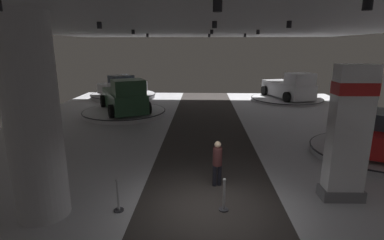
{
  "coord_description": "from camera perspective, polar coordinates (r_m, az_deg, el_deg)",
  "views": [
    {
      "loc": [
        -0.24,
        -7.76,
        4.64
      ],
      "look_at": [
        -0.71,
        5.12,
        1.4
      ],
      "focal_mm": 27.55,
      "sensor_mm": 36.0,
      "label": 1
    }
  ],
  "objects": [
    {
      "name": "column_left",
      "position": [
        8.79,
        -28.42,
        -0.05
      ],
      "size": [
        1.39,
        1.39,
        5.5
      ],
      "color": "silver",
      "rests_on": "ground"
    },
    {
      "name": "stanchion_b",
      "position": [
        9.01,
        -14.1,
        -14.64
      ],
      "size": [
        0.28,
        0.28,
        1.01
      ],
      "color": "#333338",
      "rests_on": "ground"
    },
    {
      "name": "display_car_mid_right",
      "position": [
        14.85,
        32.34,
        -2.03
      ],
      "size": [
        3.63,
        4.55,
        1.71
      ],
      "color": "red",
      "rests_on": "display_platform_mid_right"
    },
    {
      "name": "stanchion_c",
      "position": [
        8.83,
        6.2,
        -14.9
      ],
      "size": [
        0.28,
        0.28,
        1.01
      ],
      "color": "#333338",
      "rests_on": "ground"
    },
    {
      "name": "display_car_deep_left",
      "position": [
        27.93,
        -13.28,
        6.52
      ],
      "size": [
        4.29,
        4.2,
        1.71
      ],
      "color": "silver",
      "rests_on": "display_platform_deep_left"
    },
    {
      "name": "visitor_walking_near",
      "position": [
        10.01,
        4.93,
        -7.85
      ],
      "size": [
        0.32,
        0.32,
        1.59
      ],
      "color": "black",
      "rests_on": "ground"
    },
    {
      "name": "ground",
      "position": [
        9.06,
        3.46,
        -16.91
      ],
      "size": [
        24.0,
        44.0,
        0.06
      ],
      "color": "silver"
    },
    {
      "name": "pickup_truck_far_left",
      "position": [
        20.51,
        -12.91,
        4.21
      ],
      "size": [
        4.37,
        5.68,
        2.3
      ],
      "color": "#2D5638",
      "rests_on": "display_platform_far_left"
    },
    {
      "name": "display_platform_far_left",
      "position": [
        21.02,
        -12.93,
        1.47
      ],
      "size": [
        5.68,
        5.68,
        0.3
      ],
      "color": "silver",
      "rests_on": "ground"
    },
    {
      "name": "display_platform_deep_left",
      "position": [
        28.07,
        -13.12,
        4.65
      ],
      "size": [
        5.91,
        5.91,
        0.36
      ],
      "color": "#B7B7BC",
      "rests_on": "ground"
    },
    {
      "name": "display_platform_deep_right",
      "position": [
        27.18,
        17.81,
        3.89
      ],
      "size": [
        6.1,
        6.1,
        0.24
      ],
      "color": "silver",
      "rests_on": "ground"
    },
    {
      "name": "display_platform_mid_right",
      "position": [
        15.12,
        31.89,
        -5.29
      ],
      "size": [
        5.34,
        5.34,
        0.31
      ],
      "color": "#B7B7BC",
      "rests_on": "ground"
    },
    {
      "name": "pickup_truck_deep_right",
      "position": [
        26.76,
        18.34,
        5.96
      ],
      "size": [
        3.84,
        5.68,
        2.3
      ],
      "color": "silver",
      "rests_on": "display_platform_deep_right"
    },
    {
      "name": "ceiling_with_spotlights",
      "position": [
        7.82,
        4.1,
        20.74
      ],
      "size": [
        24.0,
        44.0,
        0.39
      ],
      "color": "silver"
    },
    {
      "name": "brand_sign_pylon",
      "position": [
        9.89,
        28.07,
        -2.19
      ],
      "size": [
        1.27,
        0.66,
        4.16
      ],
      "color": "slate",
      "rests_on": "ground"
    }
  ]
}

